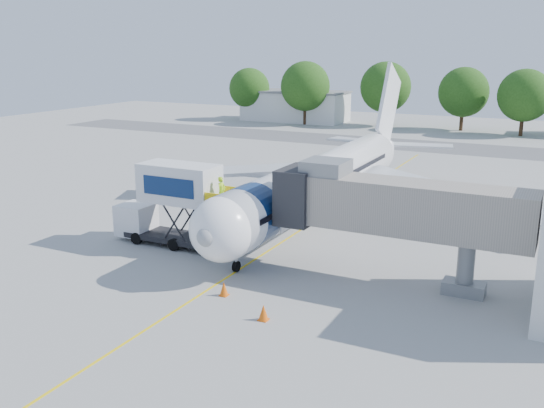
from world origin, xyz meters
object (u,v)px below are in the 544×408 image
at_px(jet_bridge, 385,206).
at_px(catering_hiloader, 172,204).
at_px(ground_tug, 168,297).
at_px(aircraft, 324,179).

xyz_separation_m(jet_bridge, catering_hiloader, (-14.25, -0.00, -1.58)).
height_order(catering_hiloader, ground_tug, catering_hiloader).
bearing_deg(aircraft, catering_hiloader, -119.38).
distance_m(aircraft, jet_bridge, 13.77).
height_order(jet_bridge, catering_hiloader, jet_bridge).
bearing_deg(jet_bridge, catering_hiloader, -179.99).
bearing_deg(jet_bridge, aircraft, 125.70).
bearing_deg(jet_bridge, ground_tug, -134.19).
xyz_separation_m(aircraft, ground_tug, (-0.39, -19.74, -2.27)).
xyz_separation_m(aircraft, jet_bridge, (7.99, -11.12, 1.39)).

